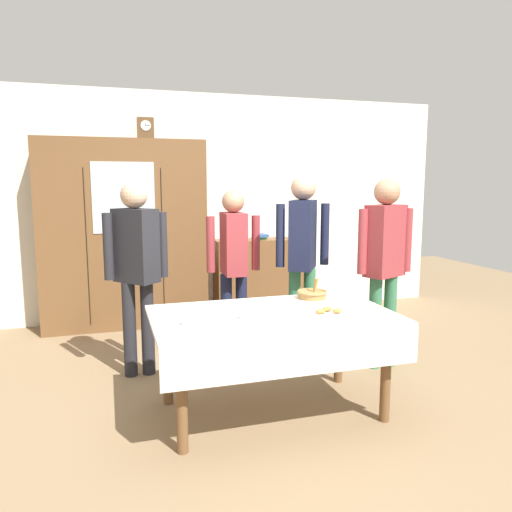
% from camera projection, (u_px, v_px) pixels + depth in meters
% --- Properties ---
extents(ground_plane, '(12.00, 12.00, 0.00)m').
position_uv_depth(ground_plane, '(264.00, 400.00, 3.74)').
color(ground_plane, '#846B4C').
rests_on(ground_plane, ground).
extents(back_wall, '(6.40, 0.10, 2.70)m').
position_uv_depth(back_wall, '(198.00, 206.00, 6.05)').
color(back_wall, silver).
rests_on(back_wall, ground).
extents(dining_table, '(1.68, 1.00, 0.73)m').
position_uv_depth(dining_table, '(274.00, 328.00, 3.42)').
color(dining_table, brown).
rests_on(dining_table, ground).
extents(wall_cabinet, '(1.82, 0.46, 2.11)m').
position_uv_depth(wall_cabinet, '(124.00, 235.00, 5.55)').
color(wall_cabinet, brown).
rests_on(wall_cabinet, ground).
extents(mantel_clock, '(0.18, 0.11, 0.24)m').
position_uv_depth(mantel_clock, '(145.00, 129.00, 5.45)').
color(mantel_clock, brown).
rests_on(mantel_clock, wall_cabinet).
extents(bookshelf_low, '(1.15, 0.35, 0.95)m').
position_uv_depth(bookshelf_low, '(261.00, 277.00, 6.15)').
color(bookshelf_low, brown).
rests_on(bookshelf_low, ground).
extents(book_stack, '(0.14, 0.22, 0.07)m').
position_uv_depth(book_stack, '(261.00, 236.00, 6.08)').
color(book_stack, '#3D754C').
rests_on(book_stack, bookshelf_low).
extents(tea_cup_back_edge, '(0.13, 0.13, 0.06)m').
position_uv_depth(tea_cup_back_edge, '(246.00, 315.00, 3.29)').
color(tea_cup_back_edge, white).
rests_on(tea_cup_back_edge, dining_table).
extents(tea_cup_near_left, '(0.13, 0.13, 0.06)m').
position_uv_depth(tea_cup_near_left, '(197.00, 313.00, 3.34)').
color(tea_cup_near_left, white).
rests_on(tea_cup_near_left, dining_table).
extents(tea_cup_far_left, '(0.13, 0.13, 0.06)m').
position_uv_depth(tea_cup_far_left, '(187.00, 321.00, 3.14)').
color(tea_cup_far_left, silver).
rests_on(tea_cup_far_left, dining_table).
extents(tea_cup_near_right, '(0.13, 0.13, 0.06)m').
position_uv_depth(tea_cup_near_right, '(277.00, 306.00, 3.52)').
color(tea_cup_near_right, silver).
rests_on(tea_cup_near_right, dining_table).
extents(bread_basket, '(0.24, 0.24, 0.16)m').
position_uv_depth(bread_basket, '(312.00, 294.00, 3.89)').
color(bread_basket, '#9E7542').
rests_on(bread_basket, dining_table).
extents(pastry_plate, '(0.28, 0.28, 0.05)m').
position_uv_depth(pastry_plate, '(329.00, 313.00, 3.39)').
color(pastry_plate, white).
rests_on(pastry_plate, dining_table).
extents(spoon_mid_right, '(0.12, 0.02, 0.01)m').
position_uv_depth(spoon_mid_right, '(246.00, 308.00, 3.57)').
color(spoon_mid_right, silver).
rests_on(spoon_mid_right, dining_table).
extents(spoon_far_right, '(0.12, 0.02, 0.01)m').
position_uv_depth(spoon_far_right, '(203.00, 332.00, 2.99)').
color(spoon_far_right, silver).
rests_on(spoon_far_right, dining_table).
extents(person_behind_table_right, '(0.52, 0.37, 1.57)m').
position_uv_depth(person_behind_table_right, '(234.00, 256.00, 4.66)').
color(person_behind_table_right, '#191E38').
rests_on(person_behind_table_right, ground).
extents(person_by_cabinet, '(0.52, 0.40, 1.65)m').
position_uv_depth(person_by_cabinet, '(136.00, 260.00, 4.09)').
color(person_by_cabinet, '#232328').
rests_on(person_by_cabinet, ground).
extents(person_beside_shelf, '(0.52, 0.33, 1.67)m').
position_uv_depth(person_beside_shelf, '(385.00, 254.00, 4.28)').
color(person_beside_shelf, '#33704C').
rests_on(person_beside_shelf, ground).
extents(person_near_right_end, '(0.52, 0.41, 1.71)m').
position_uv_depth(person_near_right_end, '(303.00, 247.00, 4.53)').
color(person_near_right_end, '#33704C').
rests_on(person_near_right_end, ground).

